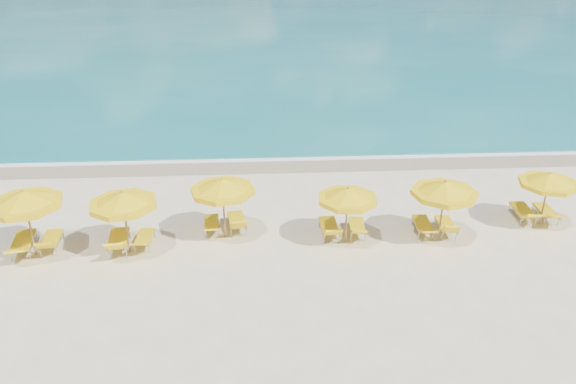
{
  "coord_description": "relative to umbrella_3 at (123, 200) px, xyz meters",
  "views": [
    {
      "loc": [
        -1.14,
        -17.58,
        10.1
      ],
      "look_at": [
        0.0,
        1.5,
        1.2
      ],
      "focal_mm": 35.0,
      "sensor_mm": 36.0,
      "label": 1
    }
  ],
  "objects": [
    {
      "name": "umbrella_7",
      "position": [
        15.13,
        1.09,
        -0.14
      ],
      "size": [
        2.39,
        2.39,
        2.18
      ],
      "rotation": [
        0.0,
        0.0,
        0.12
      ],
      "color": "#9E774F",
      "rests_on": "ground"
    },
    {
      "name": "lounger_6_left",
      "position": [
        10.51,
        0.75,
        -1.79
      ],
      "size": [
        0.67,
        1.81,
        0.66
      ],
      "rotation": [
        0.0,
        0.0,
        -0.06
      ],
      "color": "#A5A8AD",
      "rests_on": "ground"
    },
    {
      "name": "umbrella_3",
      "position": [
        0.0,
        0.0,
        0.0
      ],
      "size": [
        2.7,
        2.7,
        2.34
      ],
      "rotation": [
        0.0,
        0.0,
        -0.19
      ],
      "color": "#9E774F",
      "rests_on": "ground"
    },
    {
      "name": "whitecap_far",
      "position": [
        13.62,
        24.52,
        -2.0
      ],
      "size": [
        18.0,
        0.3,
        0.05
      ],
      "primitive_type": "cube",
      "color": "white",
      "rests_on": "ground"
    },
    {
      "name": "lounger_5_right",
      "position": [
        8.07,
        0.78,
        -1.79
      ],
      "size": [
        0.68,
        1.71,
        0.7
      ],
      "rotation": [
        0.0,
        0.0,
        -0.08
      ],
      "color": "#A5A8AD",
      "rests_on": "ground"
    },
    {
      "name": "lounger_2_left",
      "position": [
        -3.64,
        0.24,
        -1.76
      ],
      "size": [
        0.98,
        2.13,
        0.75
      ],
      "rotation": [
        0.0,
        0.0,
        0.16
      ],
      "color": "#A5A8AD",
      "rests_on": "ground"
    },
    {
      "name": "ground_plane",
      "position": [
        5.62,
        0.52,
        -2.0
      ],
      "size": [
        120.0,
        120.0,
        0.0
      ],
      "primitive_type": "plane",
      "color": "beige"
    },
    {
      "name": "whitecap_near",
      "position": [
        -0.38,
        17.52,
        -2.0
      ],
      "size": [
        14.0,
        0.36,
        0.05
      ],
      "primitive_type": "cube",
      "color": "white",
      "rests_on": "ground"
    },
    {
      "name": "lounger_7_right",
      "position": [
        15.54,
        1.51,
        -1.79
      ],
      "size": [
        0.69,
        1.79,
        0.68
      ],
      "rotation": [
        0.0,
        0.0,
        -0.07
      ],
      "color": "#A5A8AD",
      "rests_on": "ground"
    },
    {
      "name": "umbrella_5",
      "position": [
        7.57,
        0.25,
        -0.15
      ],
      "size": [
        2.67,
        2.67,
        2.16
      ],
      "rotation": [
        0.0,
        0.0,
        0.3
      ],
      "color": "#9E774F",
      "rests_on": "ground"
    },
    {
      "name": "lounger_6_right",
      "position": [
        11.34,
        0.64,
        -1.78
      ],
      "size": [
        0.72,
        1.7,
        0.83
      ],
      "rotation": [
        0.0,
        0.0,
        -0.09
      ],
      "color": "#A5A8AD",
      "rests_on": "ground"
    },
    {
      "name": "lounger_7_left",
      "position": [
        14.65,
        1.56,
        -1.77
      ],
      "size": [
        0.74,
        1.9,
        0.78
      ],
      "rotation": [
        0.0,
        0.0,
        -0.07
      ],
      "color": "#A5A8AD",
      "rests_on": "ground"
    },
    {
      "name": "lounger_4_left",
      "position": [
        2.75,
        1.37,
        -1.8
      ],
      "size": [
        0.63,
        1.68,
        0.61
      ],
      "rotation": [
        0.0,
        0.0,
        0.06
      ],
      "color": "#A5A8AD",
      "rests_on": "ground"
    },
    {
      "name": "ocean",
      "position": [
        5.62,
        48.52,
        -2.0
      ],
      "size": [
        120.0,
        80.0,
        0.3
      ],
      "primitive_type": "cube",
      "color": "#136C6D",
      "rests_on": "ground"
    },
    {
      "name": "wet_sand_band",
      "position": [
        5.62,
        7.92,
        -2.0
      ],
      "size": [
        120.0,
        2.6,
        0.01
      ],
      "primitive_type": "cube",
      "color": "tan",
      "rests_on": "ground"
    },
    {
      "name": "umbrella_4",
      "position": [
        3.26,
        0.89,
        -0.0
      ],
      "size": [
        2.61,
        2.61,
        2.34
      ],
      "rotation": [
        0.0,
        0.0,
        -0.14
      ],
      "color": "#9E774F",
      "rests_on": "ground"
    },
    {
      "name": "umbrella_2",
      "position": [
        -3.18,
        -0.0,
        0.11
      ],
      "size": [
        2.78,
        2.78,
        2.47
      ],
      "rotation": [
        0.0,
        0.0,
        -0.15
      ],
      "color": "#9E774F",
      "rests_on": "ground"
    },
    {
      "name": "lounger_5_left",
      "position": [
        7.05,
        0.72,
        -1.77
      ],
      "size": [
        0.67,
        1.85,
        0.84
      ],
      "rotation": [
        0.0,
        0.0,
        0.02
      ],
      "color": "#A5A8AD",
      "rests_on": "ground"
    },
    {
      "name": "lounger_3_right",
      "position": [
        0.46,
        0.38,
        -1.8
      ],
      "size": [
        0.59,
        1.66,
        0.67
      ],
      "rotation": [
        0.0,
        0.0,
        -0.03
      ],
      "color": "#A5A8AD",
      "rests_on": "ground"
    },
    {
      "name": "foam_line",
      "position": [
        5.62,
        8.72,
        -2.0
      ],
      "size": [
        120.0,
        1.2,
        0.03
      ],
      "primitive_type": "cube",
      "color": "white",
      "rests_on": "ground"
    },
    {
      "name": "umbrella_6",
      "position": [
        10.94,
        0.17,
        0.02
      ],
      "size": [
        2.73,
        2.73,
        2.37
      ],
      "rotation": [
        0.0,
        0.0,
        -0.19
      ],
      "color": "#9E774F",
      "rests_on": "ground"
    },
    {
      "name": "lounger_2_right",
      "position": [
        -2.74,
        0.38,
        -1.78
      ],
      "size": [
        0.74,
        1.78,
        0.8
      ],
      "rotation": [
        0.0,
        0.0,
        0.09
      ],
      "color": "#A5A8AD",
      "rests_on": "ground"
    },
    {
      "name": "lounger_3_left",
      "position": [
        -0.38,
        0.16,
        -1.75
      ],
      "size": [
        0.89,
        2.05,
        0.92
      ],
      "rotation": [
        0.0,
        0.0,
        0.12
      ],
      "color": "#A5A8AD",
      "rests_on": "ground"
    },
    {
      "name": "lounger_4_right",
      "position": [
        3.68,
        1.4,
        -1.77
      ],
      "size": [
        0.82,
        1.83,
        0.87
      ],
      "rotation": [
        0.0,
        0.0,
        0.13
      ],
      "color": "#A5A8AD",
      "rests_on": "ground"
    }
  ]
}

